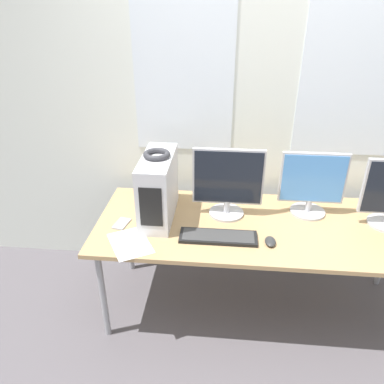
{
  "coord_description": "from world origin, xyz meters",
  "views": [
    {
      "loc": [
        -0.25,
        -1.62,
        2.0
      ],
      "look_at": [
        -0.44,
        0.42,
        0.92
      ],
      "focal_mm": 35.0,
      "sensor_mm": 36.0,
      "label": 1
    }
  ],
  "objects_px": {
    "cell_phone": "(122,224)",
    "pc_tower": "(158,188)",
    "keyboard": "(218,237)",
    "mouse": "(270,241)",
    "monitor_right_near": "(312,184)",
    "headphones": "(157,154)",
    "monitor_main": "(228,182)"
  },
  "relations": [
    {
      "from": "cell_phone",
      "to": "pc_tower",
      "type": "bearing_deg",
      "value": 40.85
    },
    {
      "from": "keyboard",
      "to": "mouse",
      "type": "distance_m",
      "value": 0.31
    },
    {
      "from": "monitor_right_near",
      "to": "keyboard",
      "type": "height_order",
      "value": "monitor_right_near"
    },
    {
      "from": "monitor_right_near",
      "to": "pc_tower",
      "type": "bearing_deg",
      "value": -172.18
    },
    {
      "from": "mouse",
      "to": "headphones",
      "type": "bearing_deg",
      "value": 160.64
    },
    {
      "from": "headphones",
      "to": "mouse",
      "type": "height_order",
      "value": "headphones"
    },
    {
      "from": "pc_tower",
      "to": "monitor_right_near",
      "type": "height_order",
      "value": "monitor_right_near"
    },
    {
      "from": "headphones",
      "to": "monitor_main",
      "type": "distance_m",
      "value": 0.49
    },
    {
      "from": "keyboard",
      "to": "cell_phone",
      "type": "distance_m",
      "value": 0.63
    },
    {
      "from": "pc_tower",
      "to": "mouse",
      "type": "xyz_separation_m",
      "value": [
        0.7,
        -0.25,
        -0.2
      ]
    },
    {
      "from": "headphones",
      "to": "cell_phone",
      "type": "distance_m",
      "value": 0.5
    },
    {
      "from": "monitor_right_near",
      "to": "keyboard",
      "type": "relative_size",
      "value": 0.93
    },
    {
      "from": "cell_phone",
      "to": "keyboard",
      "type": "bearing_deg",
      "value": 2.89
    },
    {
      "from": "headphones",
      "to": "cell_phone",
      "type": "xyz_separation_m",
      "value": [
        -0.22,
        -0.12,
        -0.43
      ]
    },
    {
      "from": "mouse",
      "to": "cell_phone",
      "type": "xyz_separation_m",
      "value": [
        -0.93,
        0.12,
        -0.01
      ]
    },
    {
      "from": "headphones",
      "to": "mouse",
      "type": "distance_m",
      "value": 0.86
    },
    {
      "from": "monitor_right_near",
      "to": "cell_phone",
      "type": "bearing_deg",
      "value": -167.88
    },
    {
      "from": "pc_tower",
      "to": "cell_phone",
      "type": "distance_m",
      "value": 0.33
    },
    {
      "from": "monitor_right_near",
      "to": "mouse",
      "type": "xyz_separation_m",
      "value": [
        -0.28,
        -0.38,
        -0.2
      ]
    },
    {
      "from": "headphones",
      "to": "keyboard",
      "type": "height_order",
      "value": "headphones"
    },
    {
      "from": "headphones",
      "to": "keyboard",
      "type": "relative_size",
      "value": 0.36
    },
    {
      "from": "headphones",
      "to": "monitor_right_near",
      "type": "height_order",
      "value": "headphones"
    },
    {
      "from": "mouse",
      "to": "cell_phone",
      "type": "relative_size",
      "value": 0.72
    },
    {
      "from": "headphones",
      "to": "mouse",
      "type": "relative_size",
      "value": 1.59
    },
    {
      "from": "headphones",
      "to": "monitor_right_near",
      "type": "relative_size",
      "value": 0.39
    },
    {
      "from": "pc_tower",
      "to": "mouse",
      "type": "bearing_deg",
      "value": -19.3
    },
    {
      "from": "monitor_main",
      "to": "monitor_right_near",
      "type": "relative_size",
      "value": 1.07
    },
    {
      "from": "pc_tower",
      "to": "headphones",
      "type": "xyz_separation_m",
      "value": [
        0.0,
        0.0,
        0.23
      ]
    },
    {
      "from": "monitor_main",
      "to": "mouse",
      "type": "bearing_deg",
      "value": -50.11
    },
    {
      "from": "headphones",
      "to": "keyboard",
      "type": "bearing_deg",
      "value": -29.46
    },
    {
      "from": "keyboard",
      "to": "monitor_main",
      "type": "bearing_deg",
      "value": 81.15
    },
    {
      "from": "pc_tower",
      "to": "keyboard",
      "type": "height_order",
      "value": "pc_tower"
    }
  ]
}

